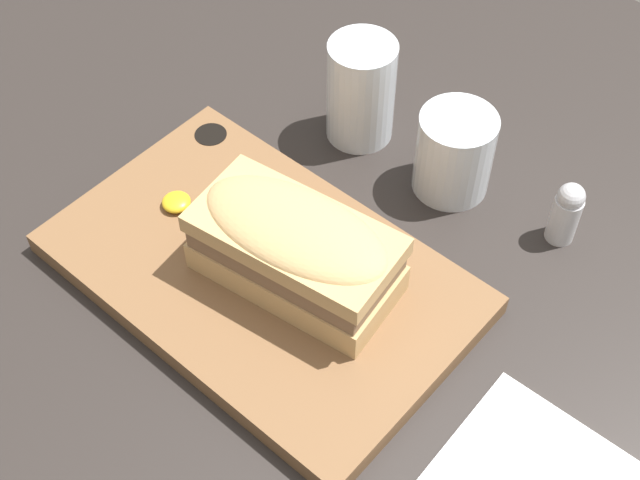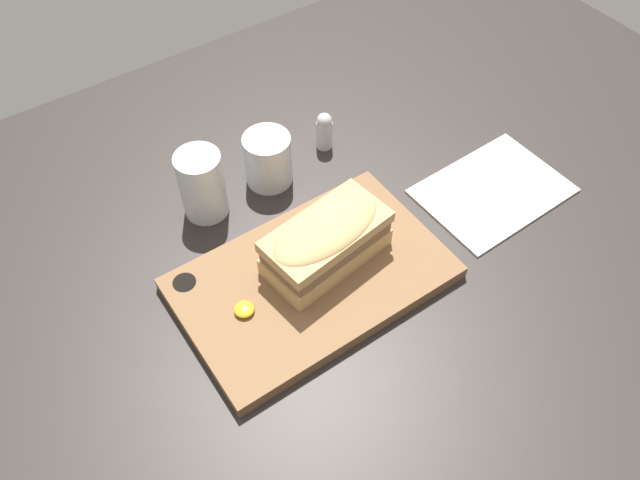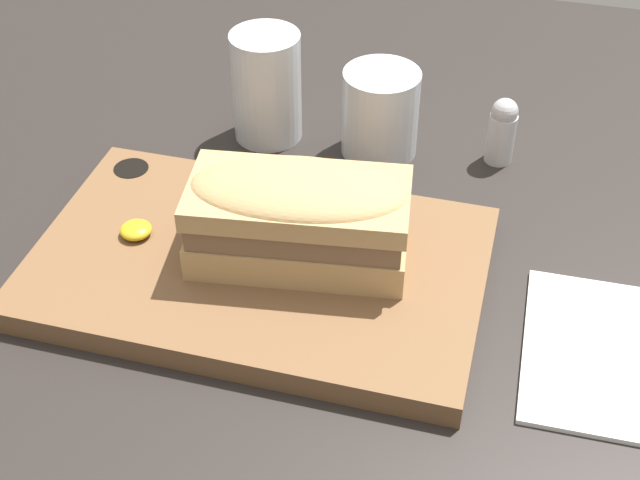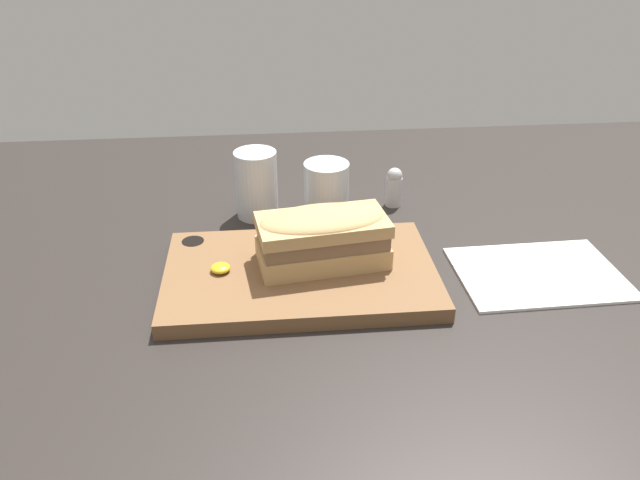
# 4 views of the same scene
# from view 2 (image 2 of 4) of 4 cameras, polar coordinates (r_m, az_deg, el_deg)

# --- Properties ---
(dining_table) EXTENTS (1.55, 1.09, 0.02)m
(dining_table) POSITION_cam_2_polar(r_m,az_deg,el_deg) (0.82, 0.97, -3.38)
(dining_table) COLOR #282321
(dining_table) RESTS_ON ground
(serving_board) EXTENTS (0.34, 0.21, 0.02)m
(serving_board) POSITION_cam_2_polar(r_m,az_deg,el_deg) (0.79, -0.95, -3.33)
(serving_board) COLOR brown
(serving_board) RESTS_ON dining_table
(sandwich) EXTENTS (0.17, 0.10, 0.07)m
(sandwich) POSITION_cam_2_polar(r_m,az_deg,el_deg) (0.77, 0.83, 0.22)
(sandwich) COLOR tan
(sandwich) RESTS_ON serving_board
(mustard_dollop) EXTENTS (0.02, 0.02, 0.01)m
(mustard_dollop) POSITION_cam_2_polar(r_m,az_deg,el_deg) (0.75, -7.03, -6.19)
(mustard_dollop) COLOR gold
(mustard_dollop) RESTS_ON serving_board
(water_glass) EXTENTS (0.06, 0.06, 0.10)m
(water_glass) POSITION_cam_2_polar(r_m,az_deg,el_deg) (0.86, -10.66, 4.70)
(water_glass) COLOR silver
(water_glass) RESTS_ON dining_table
(wine_glass) EXTENTS (0.07, 0.07, 0.08)m
(wine_glass) POSITION_cam_2_polar(r_m,az_deg,el_deg) (0.89, -4.76, 7.20)
(wine_glass) COLOR silver
(wine_glass) RESTS_ON dining_table
(napkin) EXTENTS (0.21, 0.15, 0.00)m
(napkin) POSITION_cam_2_polar(r_m,az_deg,el_deg) (0.93, 15.50, 4.36)
(napkin) COLOR white
(napkin) RESTS_ON dining_table
(salt_shaker) EXTENTS (0.02, 0.02, 0.06)m
(salt_shaker) POSITION_cam_2_polar(r_m,az_deg,el_deg) (0.95, 0.39, 10.00)
(salt_shaker) COLOR silver
(salt_shaker) RESTS_ON dining_table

